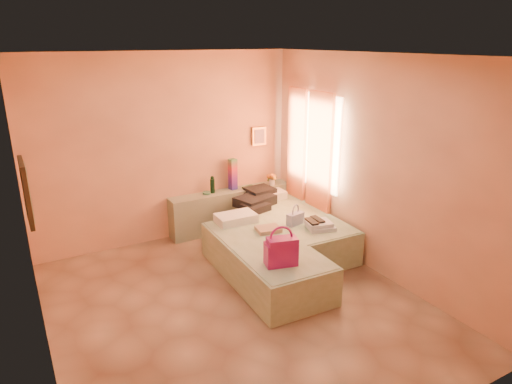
% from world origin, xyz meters
% --- Properties ---
extents(ground, '(4.50, 4.50, 0.00)m').
position_xyz_m(ground, '(0.00, 0.00, 0.00)').
color(ground, tan).
rests_on(ground, ground).
extents(room_walls, '(4.02, 4.51, 2.81)m').
position_xyz_m(room_walls, '(0.21, 0.57, 1.79)').
color(room_walls, '#FFB888').
rests_on(room_walls, ground).
extents(headboard_ledge, '(2.05, 0.30, 0.65)m').
position_xyz_m(headboard_ledge, '(0.98, 2.10, 0.33)').
color(headboard_ledge, gray).
rests_on(headboard_ledge, ground).
extents(bed_left, '(0.96, 2.03, 0.50)m').
position_xyz_m(bed_left, '(0.60, 0.40, 0.25)').
color(bed_left, '#AEC49E').
rests_on(bed_left, ground).
extents(bed_right, '(0.96, 2.03, 0.50)m').
position_xyz_m(bed_right, '(1.50, 1.05, 0.25)').
color(bed_right, '#AEC49E').
rests_on(bed_right, ground).
extents(water_bottle, '(0.08, 0.08, 0.26)m').
position_xyz_m(water_bottle, '(0.66, 2.13, 0.78)').
color(water_bottle, '#12331E').
rests_on(water_bottle, headboard_ledge).
extents(rainbow_box, '(0.13, 0.13, 0.50)m').
position_xyz_m(rainbow_box, '(1.03, 2.14, 0.90)').
color(rainbow_box, '#AA1469').
rests_on(rainbow_box, headboard_ledge).
extents(small_dish, '(0.15, 0.15, 0.03)m').
position_xyz_m(small_dish, '(0.56, 2.13, 0.67)').
color(small_dish, '#437B5B').
rests_on(small_dish, headboard_ledge).
extents(green_book, '(0.21, 0.17, 0.03)m').
position_xyz_m(green_book, '(1.27, 2.05, 0.67)').
color(green_book, '#25452B').
rests_on(green_book, headboard_ledge).
extents(flower_vase, '(0.21, 0.21, 0.23)m').
position_xyz_m(flower_vase, '(1.69, 2.03, 0.77)').
color(flower_vase, white).
rests_on(flower_vase, headboard_ledge).
extents(magenta_handbag, '(0.40, 0.29, 0.34)m').
position_xyz_m(magenta_handbag, '(0.47, -0.19, 0.67)').
color(magenta_handbag, '#AA1469').
rests_on(magenta_handbag, bed_left).
extents(khaki_garment, '(0.35, 0.30, 0.05)m').
position_xyz_m(khaki_garment, '(0.83, 0.70, 0.53)').
color(khaki_garment, '#9D8265').
rests_on(khaki_garment, bed_left).
extents(clothes_pile, '(0.75, 0.75, 0.19)m').
position_xyz_m(clothes_pile, '(1.22, 1.67, 0.59)').
color(clothes_pile, black).
rests_on(clothes_pile, bed_right).
extents(blue_handbag, '(0.28, 0.17, 0.17)m').
position_xyz_m(blue_handbag, '(1.28, 0.72, 0.58)').
color(blue_handbag, '#3B4D8E').
rests_on(blue_handbag, bed_right).
extents(towel_stack, '(0.42, 0.38, 0.10)m').
position_xyz_m(towel_stack, '(1.50, 0.42, 0.55)').
color(towel_stack, silver).
rests_on(towel_stack, bed_right).
extents(sandal_pair, '(0.23, 0.28, 0.03)m').
position_xyz_m(sandal_pair, '(1.44, 0.47, 0.61)').
color(sandal_pair, black).
rests_on(sandal_pair, towel_stack).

